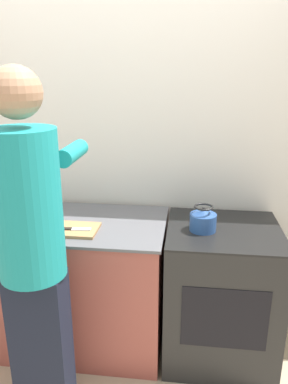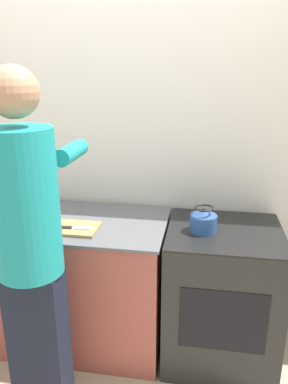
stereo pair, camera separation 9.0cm
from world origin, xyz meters
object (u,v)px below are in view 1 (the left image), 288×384
at_px(cutting_board, 73,229).
at_px(bowl_prep, 15,212).
at_px(oven, 220,292).
at_px(person, 32,244).
at_px(knife, 74,229).
at_px(kettle, 203,220).

distance_m(cutting_board, bowl_prep, 0.47).
relative_size(oven, person, 0.49).
bearing_deg(bowl_prep, knife, -21.47).
relative_size(person, kettle, 11.50).
xyz_separation_m(kettle, bowl_prep, (-1.21, 0.07, -0.03)).
bearing_deg(person, oven, 31.00).
distance_m(oven, kettle, 0.53).
relative_size(cutting_board, bowl_prep, 2.24).
xyz_separation_m(cutting_board, kettle, (0.78, 0.09, 0.06)).
bearing_deg(kettle, bowl_prep, 176.83).
bearing_deg(oven, cutting_board, -171.76).
distance_m(kettle, bowl_prep, 1.21).
bearing_deg(bowl_prep, kettle, -3.17).
relative_size(oven, cutting_board, 2.93).
relative_size(person, cutting_board, 6.04).
height_order(cutting_board, kettle, kettle).
bearing_deg(person, kettle, 33.03).
height_order(oven, cutting_board, cutting_board).
bearing_deg(cutting_board, oven, 8.24).
bearing_deg(kettle, cutting_board, -173.20).
height_order(knife, kettle, kettle).
distance_m(person, cutting_board, 0.46).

